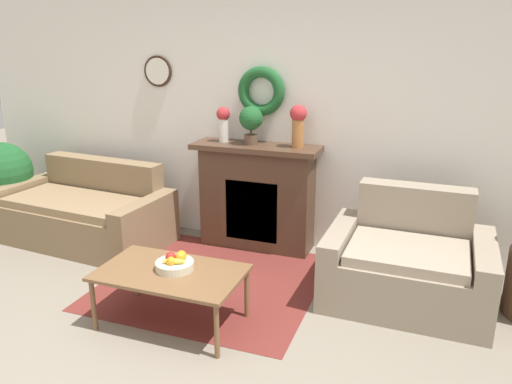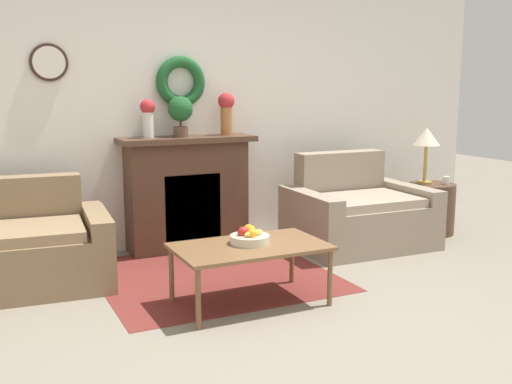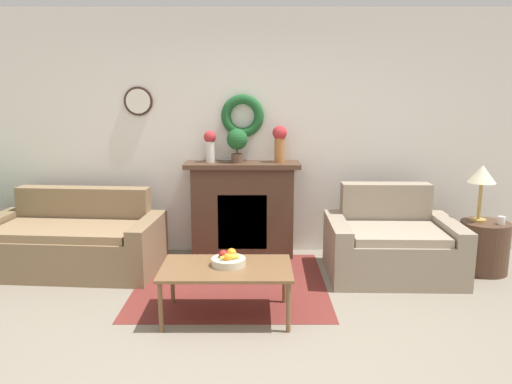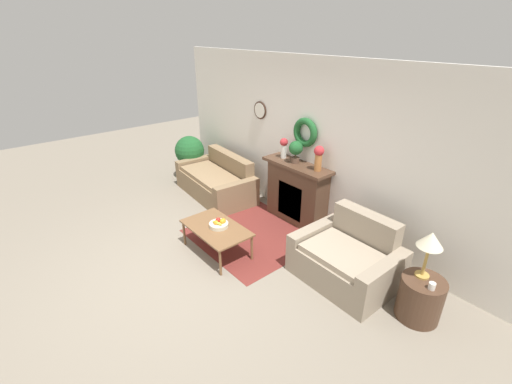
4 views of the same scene
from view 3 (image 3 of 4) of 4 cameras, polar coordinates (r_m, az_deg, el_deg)
The scene contains 14 objects.
ground_plane at distance 3.63m, azimuth -1.63°, elevation -18.48°, with size 16.00×16.00×0.00m, color gray.
floor_rug at distance 4.87m, azimuth -2.96°, elevation -10.39°, with size 1.80×1.73×0.01m.
wall_back at distance 5.62m, azimuth -1.09°, elevation 6.73°, with size 6.80×0.17×2.70m.
fireplace at distance 5.54m, azimuth -1.64°, elevation -1.94°, with size 1.25×0.41×1.06m.
couch_left at distance 5.50m, azimuth -20.27°, elevation -5.40°, with size 1.84×1.05×0.80m.
loveseat_right at distance 5.21m, azimuth 15.10°, elevation -5.85°, with size 1.29×0.98×0.87m.
coffee_table at distance 4.07m, azimuth -3.51°, elevation -9.01°, with size 1.05×0.63×0.43m.
fruit_bowl at distance 4.09m, azimuth -3.25°, elevation -7.72°, with size 0.28×0.28×0.12m.
side_table_by_loveseat at distance 5.60m, azimuth 24.49°, elevation -5.72°, with size 0.48×0.48×0.52m.
table_lamp at distance 5.47m, azimuth 24.32°, elevation 1.63°, with size 0.27×0.27×0.57m.
mug at distance 5.50m, azimuth 26.13°, elevation -2.92°, with size 0.07×0.07×0.08m.
vase_on_mantel_left at distance 5.45m, azimuth -5.38°, elevation 5.51°, with size 0.13×0.13×0.34m.
vase_on_mantel_right at distance 5.43m, azimuth 2.61°, elevation 5.86°, with size 0.16×0.16×0.40m.
potted_plant_on_mantel at distance 5.41m, azimuth -2.26°, elevation 5.79°, with size 0.23×0.23×0.37m.
Camera 3 is at (0.09, -3.15, 1.80)m, focal length 35.00 mm.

